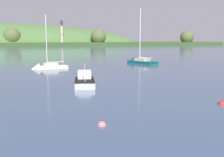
# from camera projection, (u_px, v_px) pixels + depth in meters

# --- Properties ---
(dockside_crane) EXTENTS (5.45, 17.69, 22.87)m
(dockside_crane) POSITION_uv_depth(u_px,v_px,m) (62.00, 33.00, 231.62)
(dockside_crane) COLOR #4C4C51
(dockside_crane) RESTS_ON ground
(sailboat_midwater_white) EXTENTS (6.87, 2.74, 11.07)m
(sailboat_midwater_white) POSITION_uv_depth(u_px,v_px,m) (47.00, 68.00, 49.00)
(sailboat_midwater_white) COLOR white
(sailboat_midwater_white) RESTS_ON ground
(sailboat_far_left) EXTENTS (5.56, 8.37, 13.82)m
(sailboat_far_left) POSITION_uv_depth(u_px,v_px,m) (139.00, 63.00, 60.13)
(sailboat_far_left) COLOR #0F564C
(sailboat_far_left) RESTS_ON ground
(fishing_boat_moored) EXTENTS (3.32, 6.19, 3.65)m
(fishing_boat_moored) POSITION_uv_depth(u_px,v_px,m) (85.00, 82.00, 31.48)
(fishing_boat_moored) COLOR white
(fishing_boat_moored) RESTS_ON ground
(mooring_buoy_foreground) EXTENTS (0.56, 0.56, 0.64)m
(mooring_buoy_foreground) POSITION_uv_depth(u_px,v_px,m) (102.00, 126.00, 16.41)
(mooring_buoy_foreground) COLOR #E06675
(mooring_buoy_foreground) RESTS_ON ground
(mooring_buoy_far_upstream) EXTENTS (0.61, 0.61, 0.69)m
(mooring_buoy_far_upstream) POSITION_uv_depth(u_px,v_px,m) (222.00, 104.00, 21.85)
(mooring_buoy_far_upstream) COLOR red
(mooring_buoy_far_upstream) RESTS_ON ground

